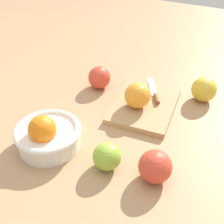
% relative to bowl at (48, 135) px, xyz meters
% --- Properties ---
extents(ground_plane, '(2.40, 2.40, 0.00)m').
position_rel_bowl_xyz_m(ground_plane, '(0.13, -0.16, -0.04)').
color(ground_plane, tan).
extents(bowl, '(0.17, 0.17, 0.10)m').
position_rel_bowl_xyz_m(bowl, '(0.00, 0.00, 0.00)').
color(bowl, white).
rests_on(bowl, ground_plane).
extents(cutting_board, '(0.25, 0.19, 0.02)m').
position_rel_bowl_xyz_m(cutting_board, '(0.26, -0.17, -0.03)').
color(cutting_board, tan).
rests_on(cutting_board, ground_plane).
extents(orange_on_board, '(0.08, 0.08, 0.08)m').
position_rel_bowl_xyz_m(orange_on_board, '(0.24, -0.15, 0.02)').
color(orange_on_board, orange).
rests_on(orange_on_board, cutting_board).
extents(knife, '(0.15, 0.09, 0.01)m').
position_rel_bowl_xyz_m(knife, '(0.32, -0.18, -0.01)').
color(knife, silver).
rests_on(knife, cutting_board).
extents(apple_mid_left, '(0.07, 0.07, 0.07)m').
position_rel_bowl_xyz_m(apple_mid_left, '(0.00, -0.17, -0.00)').
color(apple_mid_left, '#8EB738').
rests_on(apple_mid_left, ground_plane).
extents(apple_front_left, '(0.08, 0.08, 0.08)m').
position_rel_bowl_xyz_m(apple_front_left, '(0.01, -0.29, 0.00)').
color(apple_front_left, '#D6422D').
rests_on(apple_front_left, ground_plane).
extents(apple_back_right, '(0.08, 0.08, 0.08)m').
position_rel_bowl_xyz_m(apple_back_right, '(0.31, 0.01, -0.00)').
color(apple_back_right, '#D6422D').
rests_on(apple_back_right, ground_plane).
extents(apple_front_right, '(0.08, 0.08, 0.08)m').
position_rel_bowl_xyz_m(apple_front_right, '(0.39, -0.32, 0.00)').
color(apple_front_right, gold).
rests_on(apple_front_right, ground_plane).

